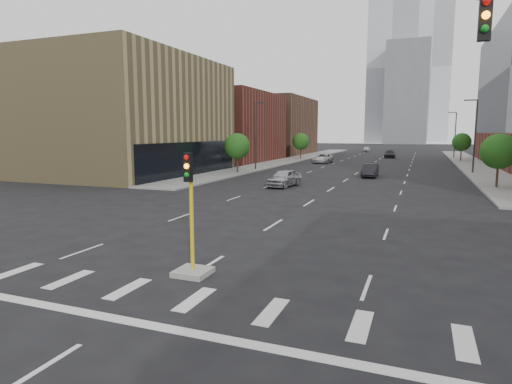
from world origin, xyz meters
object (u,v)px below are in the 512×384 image
Objects in this scene: car_near_left at (284,178)px; car_deep_right at (390,154)px; car_mid_right at (370,170)px; car_far_left at (323,158)px; median_traffic_signal at (192,249)px; car_distant at (367,149)px.

car_near_left is 52.19m from car_deep_right.
car_mid_right is 0.87× the size of car_deep_right.
car_near_left is 32.92m from car_far_left.
car_far_left is (-7.99, 58.18, -0.19)m from median_traffic_signal.
car_far_left is at bearing 104.05° from car_near_left.
car_far_left reaches higher than car_deep_right.
car_deep_right is (9.49, 19.10, -0.02)m from car_far_left.
car_near_left is 0.92× the size of car_deep_right.
car_near_left reaches higher than car_deep_right.
car_deep_right is (1.50, 77.27, -0.22)m from median_traffic_signal.
median_traffic_signal is at bearing -93.54° from car_deep_right.
car_deep_right is (-0.55, 39.89, 0.01)m from car_mid_right.
median_traffic_signal is at bearing -81.95° from car_far_left.
car_mid_right is at bearing -84.60° from car_distant.
median_traffic_signal is at bearing -88.31° from car_distant.
median_traffic_signal reaches higher than car_far_left.
median_traffic_signal reaches higher than car_distant.
car_far_left is (-3.44, 32.74, -0.04)m from car_near_left.
median_traffic_signal is at bearing -71.81° from car_near_left.
median_traffic_signal reaches higher than car_deep_right.
car_far_left reaches higher than car_mid_right.
median_traffic_signal is 102.46m from car_distant.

